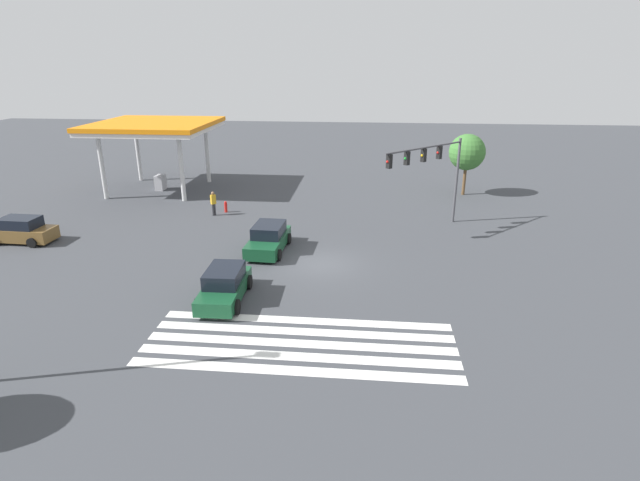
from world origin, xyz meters
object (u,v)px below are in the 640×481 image
Objects in this scene: car_0 at (21,231)px; fire_hydrant at (226,207)px; traffic_signal_mast at (432,164)px; car_1 at (224,285)px; car_2 at (268,239)px; pedestrian at (213,202)px; tree_corner_b at (467,152)px.

car_0 is 4.86× the size of fire_hydrant.
traffic_signal_mast is 16.21m from car_1.
car_2 is 2.54× the size of pedestrian.
traffic_signal_mast is 1.15× the size of tree_corner_b.
car_1 is 6.71m from car_2.
car_0 is (-25.77, -4.87, -3.78)m from traffic_signal_mast.
traffic_signal_mast is 1.41× the size of car_0.
tree_corner_b reaches higher than fire_hydrant.
fire_hydrant is (-4.77, 7.59, -0.33)m from car_2.
traffic_signal_mast reaches higher than car_0.
traffic_signal_mast reaches higher than tree_corner_b.
car_0 is 33.35m from tree_corner_b.
tree_corner_b reaches higher than car_2.
car_2 reaches higher than car_1.
fire_hydrant is (-3.94, 14.25, -0.32)m from car_1.
car_0 is at bearing -115.20° from car_1.
car_2 is 8.63m from pedestrian.
pedestrian is at bearing -145.43° from car_0.
fire_hydrant is (11.06, 7.62, -0.33)m from car_0.
traffic_signal_mast is 10.62m from tree_corner_b.
car_1 is at bearing 1.86° from traffic_signal_mast.
tree_corner_b is at bearing 143.75° from car_1.
pedestrian is at bearing -51.90° from traffic_signal_mast.
car_1 is at bearing -74.55° from fire_hydrant.
car_0 is 2.31× the size of pedestrian.
car_0 is at bearing -87.12° from car_2.
car_1 is 5.14× the size of fire_hydrant.
car_1 is 0.96× the size of car_2.
pedestrian is 21.13m from tree_corner_b.
tree_corner_b is (4.05, 9.77, -0.92)m from traffic_signal_mast.
car_2 is at bearing -19.02° from traffic_signal_mast.
car_1 is at bearing 157.84° from car_0.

